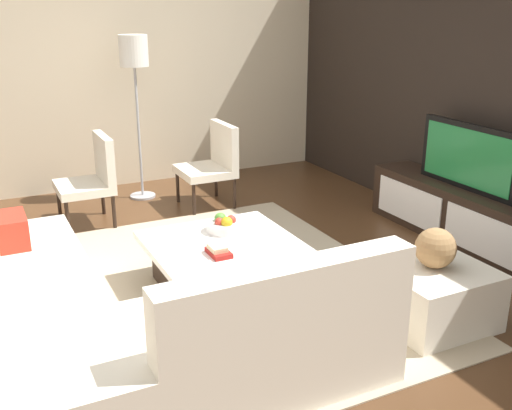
% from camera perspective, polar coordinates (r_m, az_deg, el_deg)
% --- Properties ---
extents(ground_plane, '(14.00, 14.00, 0.00)m').
position_cam_1_polar(ground_plane, '(4.48, -3.88, -8.62)').
color(ground_plane, '#4C301C').
extents(feature_wall_back, '(6.40, 0.12, 2.80)m').
position_cam_1_polar(feature_wall_back, '(5.62, 22.58, 10.65)').
color(feature_wall_back, black).
rests_on(feature_wall_back, ground).
extents(side_wall_left, '(0.12, 5.20, 2.80)m').
position_cam_1_polar(side_wall_left, '(7.12, -12.81, 13.03)').
color(side_wall_left, beige).
rests_on(side_wall_left, ground).
extents(area_rug, '(3.24, 2.78, 0.01)m').
position_cam_1_polar(area_rug, '(4.56, -4.37, -8.04)').
color(area_rug, tan).
rests_on(area_rug, ground).
extents(media_console, '(2.04, 0.44, 0.50)m').
position_cam_1_polar(media_console, '(5.65, 19.09, -0.94)').
color(media_console, black).
rests_on(media_console, ground).
extents(television, '(1.10, 0.06, 0.58)m').
position_cam_1_polar(television, '(5.51, 19.68, 4.35)').
color(television, black).
rests_on(television, media_console).
extents(sectional_couch, '(2.53, 2.28, 0.84)m').
position_cam_1_polar(sectional_couch, '(3.68, -14.28, -10.60)').
color(sectional_couch, beige).
rests_on(sectional_couch, ground).
extents(coffee_table, '(0.98, 1.07, 0.38)m').
position_cam_1_polar(coffee_table, '(4.51, -3.25, -5.57)').
color(coffee_table, black).
rests_on(coffee_table, ground).
extents(accent_chair_near, '(0.55, 0.51, 0.87)m').
position_cam_1_polar(accent_chair_near, '(5.94, -15.32, 2.79)').
color(accent_chair_near, black).
rests_on(accent_chair_near, ground).
extents(floor_lamp, '(0.30, 0.30, 1.75)m').
position_cam_1_polar(floor_lamp, '(6.49, -11.58, 13.20)').
color(floor_lamp, '#A5A5AA').
rests_on(floor_lamp, ground).
extents(ottoman, '(0.70, 0.70, 0.40)m').
position_cam_1_polar(ottoman, '(4.22, 16.38, -8.17)').
color(ottoman, beige).
rests_on(ottoman, ground).
extents(fruit_bowl, '(0.28, 0.28, 0.14)m').
position_cam_1_polar(fruit_bowl, '(4.61, -3.04, -1.92)').
color(fruit_bowl, silver).
rests_on(fruit_bowl, coffee_table).
extents(accent_chair_far, '(0.58, 0.53, 0.87)m').
position_cam_1_polar(accent_chair_far, '(6.30, -4.10, 4.31)').
color(accent_chair_far, black).
rests_on(accent_chair_far, ground).
extents(decorative_ball, '(0.27, 0.27, 0.27)m').
position_cam_1_polar(decorative_ball, '(4.08, 16.81, -3.96)').
color(decorative_ball, '#997247').
rests_on(decorative_ball, ottoman).
extents(book_stack, '(0.21, 0.13, 0.07)m').
position_cam_1_polar(book_stack, '(4.19, -3.64, -4.41)').
color(book_stack, maroon).
rests_on(book_stack, coffee_table).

